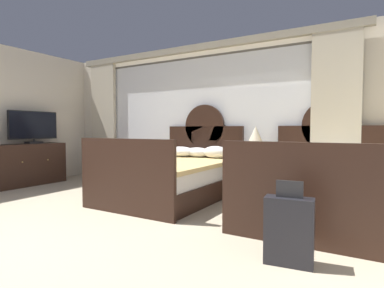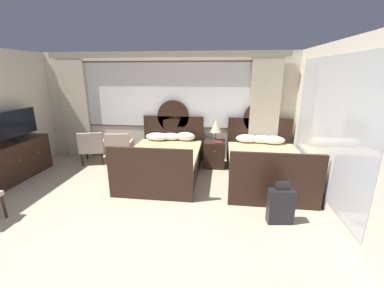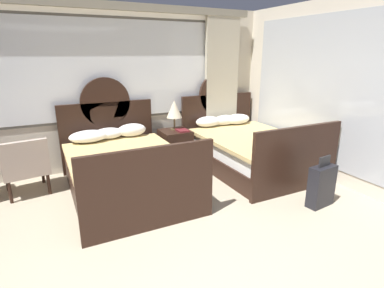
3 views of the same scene
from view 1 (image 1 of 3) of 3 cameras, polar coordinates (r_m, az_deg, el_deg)
The scene contains 11 objects.
wall_back_window at distance 6.01m, azimuth 1.12°, elevation 5.97°, with size 6.36×0.22×2.70m.
bed_near_window at distance 4.99m, azimuth -3.29°, elevation -5.93°, with size 1.54×2.22×1.55m.
bed_near_mirror at distance 4.21m, azimuth 22.11°, elevation -7.74°, with size 1.54×2.22×1.55m.
nightstand_between_beds at distance 5.10m, azimuth 11.09°, elevation -6.10°, with size 0.49×0.52×0.63m.
table_lamp_on_nightstand at distance 5.09m, azimuth 11.59°, elevation 1.48°, with size 0.27×0.27×0.51m.
book_on_nightstand at distance 4.94m, azimuth 11.75°, elevation -2.52°, with size 0.18×0.26×0.03m.
dresser_minibar at distance 6.78m, azimuth -29.81°, elevation -3.47°, with size 0.53×1.90×0.81m.
tv_flatscreen at distance 6.93m, azimuth -27.07°, elevation 2.84°, with size 0.20×1.01×0.64m.
armchair_by_window_left at distance 6.12m, azimuth -10.51°, elevation -3.40°, with size 0.65×0.65×0.82m.
armchair_by_window_centre at distance 6.60m, azimuth -15.13°, elevation -3.00°, with size 0.71×0.71×0.82m.
suitcase_on_floor at distance 2.71m, azimuth 17.36°, elevation -14.92°, with size 0.40×0.21×0.68m.
Camera 1 is at (2.93, -1.49, 1.09)m, focal length 29.06 mm.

